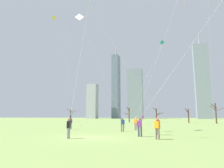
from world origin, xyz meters
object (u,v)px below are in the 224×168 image
object	(u,v)px
kite_flyer_foreground_right_pink	(156,102)
bystander_far_off_by_trees	(71,123)
bare_tree_leftmost	(216,112)
bare_tree_far_right_edge	(71,115)
kite_flyer_foreground_left_green	(76,82)
distant_kite_low_near_trees_purple	(69,30)
kite_flyer_midfield_right_orange	(146,94)
bare_tree_center	(129,114)
kite_flyer_midfield_center_blue	(147,106)
bystander_watching_nearby	(157,127)
bare_tree_right_of_center	(188,115)
distant_kite_drifting_left_teal	(158,51)
kite_flyer_midfield_left_white	(115,106)
distant_kite_high_overhead_yellow	(58,32)
bare_tree_left_of_center	(157,115)
distant_kite_drifting_right_red	(209,4)

from	to	relation	value
kite_flyer_foreground_right_pink	bystander_far_off_by_trees	xyz separation A→B (m)	(-12.08, 7.25, -2.13)
bare_tree_leftmost	bare_tree_far_right_edge	distance (m)	41.54
kite_flyer_foreground_left_green	distant_kite_low_near_trees_purple	world-z (taller)	distant_kite_low_near_trees_purple
kite_flyer_midfield_right_orange	bare_tree_center	size ratio (longest dim) A/B	3.90
kite_flyer_midfield_center_blue	distant_kite_low_near_trees_purple	size ratio (longest dim) A/B	0.75
bystander_watching_nearby	bystander_far_off_by_trees	world-z (taller)	same
kite_flyer_midfield_center_blue	bare_tree_right_of_center	size ratio (longest dim) A/B	4.14
bare_tree_center	bare_tree_leftmost	size ratio (longest dim) A/B	0.92
distant_kite_drifting_left_teal	bare_tree_far_right_edge	distance (m)	38.04
bare_tree_right_of_center	bare_tree_leftmost	bearing A→B (deg)	-28.37
kite_flyer_midfield_left_white	distant_kite_drifting_left_teal	size ratio (longest dim) A/B	0.89
kite_flyer_midfield_center_blue	bare_tree_center	distance (m)	41.29
bare_tree_right_of_center	kite_flyer_foreground_left_green	bearing A→B (deg)	-107.33
bystander_far_off_by_trees	distant_kite_high_overhead_yellow	xyz separation A→B (m)	(-5.81, 4.78, 16.03)
kite_flyer_midfield_center_blue	bystander_far_off_by_trees	bearing A→B (deg)	151.57
kite_flyer_foreground_right_pink	bare_tree_right_of_center	xyz separation A→B (m)	(5.68, 39.67, -0.97)
distant_kite_high_overhead_yellow	bare_tree_right_of_center	bearing A→B (deg)	49.55
kite_flyer_foreground_left_green	bare_tree_far_right_edge	xyz separation A→B (m)	(-22.45, 41.34, -2.66)
kite_flyer_midfield_left_white	bystander_far_off_by_trees	size ratio (longest dim) A/B	8.73
bystander_far_off_by_trees	bare_tree_left_of_center	distance (m)	33.88
kite_flyer_midfield_right_orange	bystander_far_off_by_trees	distance (m)	10.97
kite_flyer_midfield_right_orange	kite_flyer_foreground_left_green	distance (m)	10.23
distant_kite_drifting_left_teal	bare_tree_left_of_center	bearing A→B (deg)	95.82
distant_kite_high_overhead_yellow	bare_tree_far_right_edge	bearing A→B (deg)	112.73
bystander_watching_nearby	bare_tree_far_right_edge	bearing A→B (deg)	125.43
kite_flyer_midfield_left_white	bystander_watching_nearby	xyz separation A→B (m)	(5.14, -6.44, -2.05)
kite_flyer_midfield_center_blue	distant_kite_drifting_right_red	distance (m)	29.72
bystander_far_off_by_trees	bare_tree_far_right_edge	size ratio (longest dim) A/B	0.38
bystander_watching_nearby	distant_kite_drifting_right_red	size ratio (longest dim) A/B	0.06
kite_flyer_midfield_left_white	bare_tree_leftmost	distance (m)	35.94
distant_kite_low_near_trees_purple	bare_tree_left_of_center	size ratio (longest dim) A/B	5.16
distant_kite_high_overhead_yellow	distant_kite_low_near_trees_purple	distance (m)	5.57
bystander_watching_nearby	bystander_far_off_by_trees	bearing A→B (deg)	143.38
distant_kite_low_near_trees_purple	bare_tree_right_of_center	world-z (taller)	distant_kite_low_near_trees_purple
bare_tree_far_right_edge	bare_tree_right_of_center	size ratio (longest dim) A/B	1.09
bare_tree_leftmost	distant_kite_low_near_trees_purple	bearing A→B (deg)	-147.09
kite_flyer_foreground_right_pink	bystander_watching_nearby	xyz separation A→B (m)	(0.15, -1.84, -2.13)
bystander_far_off_by_trees	bare_tree_center	xyz separation A→B (m)	(1.21, 34.02, 1.49)
bystander_far_off_by_trees	bare_tree_right_of_center	xyz separation A→B (m)	(17.76, 32.43, 1.16)
kite_flyer_foreground_right_pink	bare_tree_far_right_edge	distance (m)	49.72
distant_kite_high_overhead_yellow	bare_tree_leftmost	bearing A→B (deg)	39.36
kite_flyer_midfield_center_blue	distant_kite_drifting_right_red	xyz separation A→B (m)	(9.95, 19.40, 20.20)
bystander_far_off_by_trees	distant_kite_high_overhead_yellow	size ratio (longest dim) A/B	0.08
bare_tree_center	distant_kite_drifting_right_red	bearing A→B (deg)	-46.07
kite_flyer_midfield_right_orange	bare_tree_center	bearing A→B (deg)	105.05
bystander_watching_nearby	kite_flyer_foreground_left_green	bearing A→B (deg)	176.36
bare_tree_far_right_edge	distant_kite_drifting_left_teal	bearing A→B (deg)	-36.59
distant_kite_drifting_left_teal	distant_kite_high_overhead_yellow	bearing A→B (deg)	-160.12
distant_kite_high_overhead_yellow	kite_flyer_foreground_right_pink	bearing A→B (deg)	-33.92
kite_flyer_midfield_left_white	bare_tree_right_of_center	size ratio (longest dim) A/B	3.63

